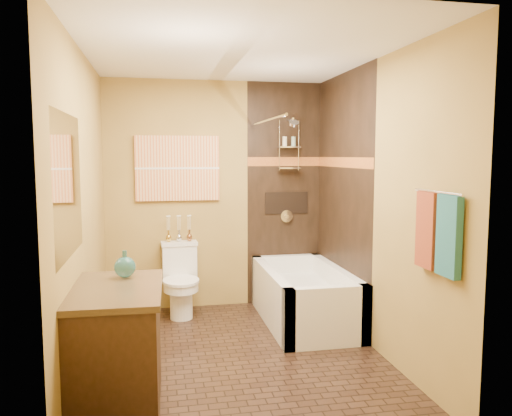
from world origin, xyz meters
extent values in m
plane|color=black|center=(0.00, 0.00, 0.00)|extent=(3.00, 3.00, 0.00)
cube|color=#AC8B42|center=(-1.20, 0.00, 1.25)|extent=(0.02, 3.00, 2.50)
cube|color=#AC8B42|center=(1.20, 0.00, 1.25)|extent=(0.02, 3.00, 2.50)
cube|color=#AC8B42|center=(0.00, 1.50, 1.25)|extent=(2.40, 0.02, 2.50)
cube|color=#AC8B42|center=(0.00, -1.50, 1.25)|extent=(2.40, 0.02, 2.50)
plane|color=silver|center=(0.00, 0.00, 2.50)|extent=(3.00, 3.00, 0.00)
cube|color=black|center=(0.78, 1.49, 1.25)|extent=(0.85, 0.01, 2.50)
cube|color=black|center=(1.19, 0.75, 1.25)|extent=(0.01, 1.50, 2.50)
cube|color=#98441B|center=(0.78, 1.48, 1.62)|extent=(0.85, 0.01, 0.10)
cube|color=#98441B|center=(1.18, 0.75, 1.62)|extent=(0.01, 1.50, 0.10)
cube|color=black|center=(0.80, 1.48, 1.15)|extent=(0.50, 0.01, 0.25)
cylinder|color=silver|center=(0.80, 1.35, 2.08)|extent=(0.02, 0.26, 0.02)
cylinder|color=silver|center=(0.80, 1.20, 2.03)|extent=(0.11, 0.11, 0.09)
cylinder|color=silver|center=(0.80, 1.47, 1.00)|extent=(0.14, 0.02, 0.14)
cylinder|color=silver|center=(0.40, 0.75, 2.02)|extent=(0.03, 1.55, 0.03)
cylinder|color=silver|center=(1.15, -1.05, 1.45)|extent=(0.02, 0.55, 0.02)
cube|color=#1F5A68|center=(1.16, -1.18, 1.18)|extent=(0.05, 0.22, 0.52)
cube|color=maroon|center=(1.16, -0.92, 1.18)|extent=(0.05, 0.22, 0.52)
cube|color=orange|center=(-0.42, 1.48, 1.55)|extent=(0.90, 0.04, 0.70)
cube|color=white|center=(-1.19, -0.70, 1.50)|extent=(0.01, 1.00, 0.90)
cube|color=white|center=(0.80, 0.05, 0.28)|extent=(0.80, 0.10, 0.55)
cube|color=white|center=(0.80, 1.45, 0.28)|extent=(0.80, 0.10, 0.55)
cube|color=white|center=(0.45, 0.75, 0.28)|extent=(0.10, 1.50, 0.55)
cube|color=white|center=(1.15, 0.75, 0.28)|extent=(0.10, 1.50, 0.55)
cube|color=white|center=(0.80, 0.75, 0.17)|extent=(0.64, 1.34, 0.35)
cube|color=white|center=(-0.42, 1.39, 0.54)|extent=(0.37, 0.18, 0.37)
cube|color=white|center=(-0.42, 1.39, 0.74)|extent=(0.39, 0.20, 0.04)
cylinder|color=white|center=(-0.42, 1.10, 0.18)|extent=(0.23, 0.23, 0.37)
cylinder|color=white|center=(-0.42, 1.10, 0.35)|extent=(0.36, 0.36, 0.10)
cylinder|color=white|center=(-0.42, 1.10, 0.40)|extent=(0.38, 0.38, 0.03)
cube|color=black|center=(-0.93, -0.70, 0.40)|extent=(0.57, 0.91, 0.79)
cube|color=black|center=(-0.91, -0.70, 0.81)|extent=(0.60, 0.96, 0.04)
camera|label=1|loc=(-0.64, -3.99, 1.69)|focal=35.00mm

